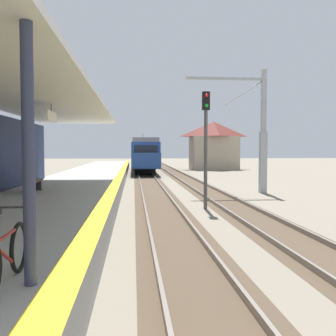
{
  "coord_description": "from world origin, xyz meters",
  "views": [
    {
      "loc": [
        0.69,
        -0.94,
        2.65
      ],
      "look_at": [
        1.72,
        10.16,
        2.1
      ],
      "focal_mm": 39.73,
      "sensor_mm": 36.0,
      "label": 1
    }
  ],
  "objects_px": {
    "approaching_train": "(144,154)",
    "catenary_pylon_far_side": "(258,134)",
    "platform_bench": "(31,180)",
    "distant_trackside_house": "(213,145)",
    "rail_signal_post": "(206,137)",
    "bicycle_beside_commuter": "(6,256)"
  },
  "relations": [
    {
      "from": "bicycle_beside_commuter",
      "to": "platform_bench",
      "type": "bearing_deg",
      "value": 103.31
    },
    {
      "from": "bicycle_beside_commuter",
      "to": "rail_signal_post",
      "type": "xyz_separation_m",
      "value": [
        4.83,
        11.41,
        1.9
      ]
    },
    {
      "from": "distant_trackside_house",
      "to": "platform_bench",
      "type": "bearing_deg",
      "value": -114.04
    },
    {
      "from": "platform_bench",
      "to": "distant_trackside_house",
      "type": "height_order",
      "value": "distant_trackside_house"
    },
    {
      "from": "bicycle_beside_commuter",
      "to": "distant_trackside_house",
      "type": "bearing_deg",
      "value": 74.46
    },
    {
      "from": "rail_signal_post",
      "to": "distant_trackside_house",
      "type": "bearing_deg",
      "value": 77.16
    },
    {
      "from": "platform_bench",
      "to": "distant_trackside_house",
      "type": "distance_m",
      "value": 36.74
    },
    {
      "from": "approaching_train",
      "to": "distant_trackside_house",
      "type": "bearing_deg",
      "value": 23.07
    },
    {
      "from": "approaching_train",
      "to": "catenary_pylon_far_side",
      "type": "height_order",
      "value": "catenary_pylon_far_side"
    },
    {
      "from": "catenary_pylon_far_side",
      "to": "bicycle_beside_commuter",
      "type": "bearing_deg",
      "value": -118.17
    },
    {
      "from": "bicycle_beside_commuter",
      "to": "catenary_pylon_far_side",
      "type": "xyz_separation_m",
      "value": [
        9.22,
        17.21,
        2.31
      ]
    },
    {
      "from": "approaching_train",
      "to": "bicycle_beside_commuter",
      "type": "distance_m",
      "value": 40.51
    },
    {
      "from": "distant_trackside_house",
      "to": "rail_signal_post",
      "type": "bearing_deg",
      "value": -102.84
    },
    {
      "from": "approaching_train",
      "to": "platform_bench",
      "type": "relative_size",
      "value": 12.25
    },
    {
      "from": "catenary_pylon_far_side",
      "to": "distant_trackside_house",
      "type": "bearing_deg",
      "value": 83.42
    },
    {
      "from": "approaching_train",
      "to": "catenary_pylon_far_side",
      "type": "distance_m",
      "value": 24.09
    },
    {
      "from": "bicycle_beside_commuter",
      "to": "catenary_pylon_far_side",
      "type": "bearing_deg",
      "value": 61.83
    },
    {
      "from": "platform_bench",
      "to": "approaching_train",
      "type": "bearing_deg",
      "value": 79.53
    },
    {
      "from": "bicycle_beside_commuter",
      "to": "catenary_pylon_far_side",
      "type": "relative_size",
      "value": 0.24
    },
    {
      "from": "rail_signal_post",
      "to": "catenary_pylon_far_side",
      "type": "xyz_separation_m",
      "value": [
        4.39,
        5.8,
        0.41
      ]
    },
    {
      "from": "approaching_train",
      "to": "distant_trackside_house",
      "type": "height_order",
      "value": "distant_trackside_house"
    },
    {
      "from": "platform_bench",
      "to": "catenary_pylon_far_side",
      "type": "bearing_deg",
      "value": 27.96
    }
  ]
}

